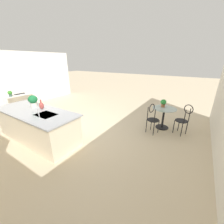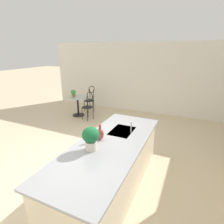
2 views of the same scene
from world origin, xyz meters
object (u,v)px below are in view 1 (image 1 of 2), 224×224
Objects in this scene: writing_desk at (19,99)px; potted_plant_on_desk at (10,93)px; potted_plant_on_table at (163,103)px; keyboard at (20,94)px; chair_near_window at (184,118)px; vase_on_counter at (41,105)px; bistro_table at (163,116)px; chair_by_island at (152,117)px; potted_plant_counter_near at (33,101)px.

writing_desk is 4.69× the size of potted_plant_on_desk.
keyboard is at bearing 15.04° from potted_plant_on_table.
chair_near_window reaches higher than writing_desk.
potted_plant_on_table is 3.94m from vase_on_counter.
bistro_table is 0.65m from chair_by_island.
potted_plant_counter_near reaches higher than keyboard.
potted_plant_counter_near reaches higher than chair_by_island.
potted_plant_on_table is (-6.31, -1.70, 0.14)m from keyboard.
chair_near_window is 4.07× the size of potted_plant_on_desk.
writing_desk is 4.17× the size of vase_on_counter.
vase_on_counter is at bearing -174.97° from potted_plant_counter_near.
potted_plant_on_table is (-0.13, -0.72, 0.32)m from chair_by_island.
chair_by_island is 3.73m from potted_plant_counter_near.
potted_plant_on_desk is (6.17, 2.15, -0.01)m from potted_plant_on_table.
chair_by_island is at bearing 70.32° from bistro_table.
chair_near_window is at bearing -146.20° from vase_on_counter.
chair_near_window is (-0.64, 0.15, 0.13)m from bistro_table.
chair_by_island reaches higher than potted_plant_on_desk.
vase_on_counter reaches higher than bistro_table.
vase_on_counter is at bearing 35.49° from chair_by_island.
writing_desk is 0.53m from potted_plant_on_desk.
chair_near_window is 2.37× the size of keyboard.
keyboard is at bearing -16.06° from vase_on_counter.
potted_plant_on_table reaches higher than writing_desk.
vase_on_counter is (-3.42, 0.98, 0.28)m from keyboard.
potted_plant_counter_near reaches higher than potted_plant_on_desk.
potted_plant_on_desk is at bearing 107.28° from keyboard.
writing_desk is at bearing -71.08° from potted_plant_on_desk.
potted_plant_on_table is at bearing -164.06° from writing_desk.
vase_on_counter is at bearing 40.83° from bistro_table.
potted_plant_counter_near is 1.30× the size of vase_on_counter.
potted_plant_counter_near is at bearing 38.04° from bistro_table.
keyboard is at bearing -78.69° from writing_desk.
chair_near_window reaches higher than keyboard.
vase_on_counter reaches higher than chair_near_window.
vase_on_counter reaches higher than keyboard.
bistro_table is 3.97m from vase_on_counter.
potted_plant_on_table is 6.53m from potted_plant_on_desk.
potted_plant_on_desk is at bearing 19.18° from potted_plant_on_table.
potted_plant_on_table reaches higher than potted_plant_on_desk.
potted_plant_on_desk is at bearing 13.33° from chair_by_island.
potted_plant_on_table is 0.72× the size of potted_plant_counter_near.
keyboard is at bearing 11.52° from chair_near_window.
potted_plant_counter_near reaches higher than writing_desk.
potted_plant_on_desk reaches higher than keyboard.
bistro_table is at bearing -13.15° from chair_near_window.
bistro_table is 1.82× the size of keyboard.
potted_plant_on_table reaches higher than bistro_table.
vase_on_counter is (2.75, 1.96, 0.46)m from chair_by_island.
vase_on_counter is (-3.40, 0.88, 0.52)m from writing_desk.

